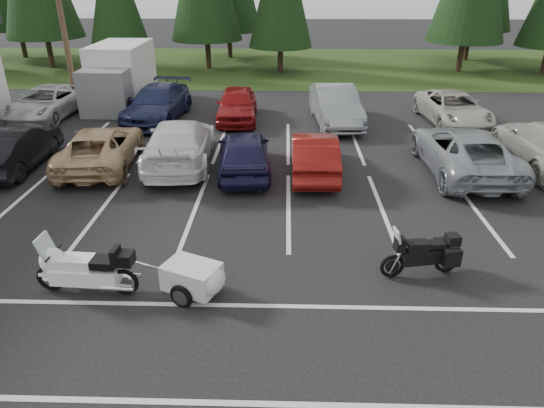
{
  "coord_description": "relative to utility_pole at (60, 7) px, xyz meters",
  "views": [
    {
      "loc": [
        0.38,
        -11.54,
        6.26
      ],
      "look_at": [
        0.07,
        -0.5,
        0.88
      ],
      "focal_mm": 32.0,
      "sensor_mm": 36.0,
      "label": 1
    }
  ],
  "objects": [
    {
      "name": "adventure_motorcycle",
      "position": [
        13.44,
        -14.25,
        -4.07
      ],
      "size": [
        2.15,
        1.08,
        1.25
      ],
      "primitive_type": null,
      "rotation": [
        0.0,
        0.0,
        0.18
      ],
      "color": "black",
      "rests_on": "ground"
    },
    {
      "name": "car_far_2",
      "position": [
        8.19,
        -1.92,
        -3.96
      ],
      "size": [
        1.92,
        4.39,
        1.47
      ],
      "primitive_type": "imported",
      "rotation": [
        0.0,
        0.0,
        0.04
      ],
      "color": "maroon",
      "rests_on": "ground"
    },
    {
      "name": "box_truck",
      "position": [
        2.0,
        0.5,
        -3.25
      ],
      "size": [
        2.4,
        5.6,
        2.9
      ],
      "primitive_type": null,
      "color": "silver",
      "rests_on": "ground"
    },
    {
      "name": "ground",
      "position": [
        10.0,
        -12.0,
        -4.7
      ],
      "size": [
        120.0,
        120.0,
        0.0
      ],
      "primitive_type": "plane",
      "color": "black",
      "rests_on": "ground"
    },
    {
      "name": "car_far_4",
      "position": [
        17.84,
        -2.13,
        -4.02
      ],
      "size": [
        2.66,
        5.04,
        1.35
      ],
      "primitive_type": "imported",
      "rotation": [
        0.0,
        0.0,
        0.09
      ],
      "color": "#B5AFA6",
      "rests_on": "ground"
    },
    {
      "name": "car_far_0",
      "position": [
        -0.67,
        -1.64,
        -4.01
      ],
      "size": [
        2.68,
        5.13,
        1.38
      ],
      "primitive_type": "imported",
      "rotation": [
        0.0,
        0.0,
        -0.08
      ],
      "color": "silver",
      "rests_on": "ground"
    },
    {
      "name": "car_near_1",
      "position": [
        1.1,
        -8.03,
        -3.96
      ],
      "size": [
        1.7,
        4.51,
        1.47
      ],
      "primitive_type": "imported",
      "rotation": [
        0.0,
        0.0,
        3.18
      ],
      "color": "black",
      "rests_on": "ground"
    },
    {
      "name": "touring_motorcycle",
      "position": [
        6.21,
        -15.13,
        -4.01
      ],
      "size": [
        2.51,
        0.9,
        1.37
      ],
      "primitive_type": null,
      "rotation": [
        0.0,
        0.0,
        -0.06
      ],
      "color": "white",
      "rests_on": "ground"
    },
    {
      "name": "car_near_3",
      "position": [
        6.69,
        -7.48,
        -3.91
      ],
      "size": [
        2.59,
        5.56,
        1.57
      ],
      "primitive_type": "imported",
      "rotation": [
        0.0,
        0.0,
        3.21
      ],
      "color": "white",
      "rests_on": "ground"
    },
    {
      "name": "car_far_1",
      "position": [
        4.57,
        -2.0,
        -3.94
      ],
      "size": [
        2.6,
        5.41,
        1.52
      ],
      "primitive_type": "imported",
      "rotation": [
        0.0,
        0.0,
        -0.09
      ],
      "color": "#1B1F43",
      "rests_on": "ground"
    },
    {
      "name": "grass_strip",
      "position": [
        10.0,
        12.0,
        -4.69
      ],
      "size": [
        80.0,
        16.0,
        0.01
      ],
      "primitive_type": "cube",
      "color": "#233A12",
      "rests_on": "ground"
    },
    {
      "name": "car_near_2",
      "position": [
        3.98,
        -7.75,
        -4.01
      ],
      "size": [
        2.76,
        5.16,
        1.38
      ],
      "primitive_type": "imported",
      "rotation": [
        0.0,
        0.0,
        3.24
      ],
      "color": "tan",
      "rests_on": "ground"
    },
    {
      "name": "cargo_trailer",
      "position": [
        8.46,
        -15.14,
        -4.32
      ],
      "size": [
        1.86,
        1.5,
        0.75
      ],
      "primitive_type": null,
      "rotation": [
        0.0,
        0.0,
        -0.41
      ],
      "color": "silver",
      "rests_on": "ground"
    },
    {
      "name": "car_near_4",
      "position": [
        9.01,
        -8.24,
        -3.97
      ],
      "size": [
        2.08,
        4.4,
        1.45
      ],
      "primitive_type": "imported",
      "rotation": [
        0.0,
        0.0,
        3.23
      ],
      "color": "#191639",
      "rests_on": "ground"
    },
    {
      "name": "lake_water",
      "position": [
        14.0,
        43.0,
        -4.7
      ],
      "size": [
        70.0,
        50.0,
        0.02
      ],
      "primitive_type": "cube",
      "color": "gray",
      "rests_on": "ground"
    },
    {
      "name": "car_near_6",
      "position": [
        16.39,
        -7.99,
        -3.93
      ],
      "size": [
        2.58,
        5.51,
        1.53
      ],
      "primitive_type": "imported",
      "rotation": [
        0.0,
        0.0,
        3.15
      ],
      "color": "gray",
      "rests_on": "ground"
    },
    {
      "name": "stall_markings",
      "position": [
        10.0,
        -10.0,
        -4.69
      ],
      "size": [
        32.0,
        16.0,
        0.01
      ],
      "primitive_type": "cube",
      "color": "silver",
      "rests_on": "ground"
    },
    {
      "name": "utility_pole",
      "position": [
        0.0,
        0.0,
        0.0
      ],
      "size": [
        1.6,
        0.26,
        9.0
      ],
      "color": "#473321",
      "rests_on": "ground"
    },
    {
      "name": "car_near_5",
      "position": [
        11.35,
        -8.27,
        -4.0
      ],
      "size": [
        1.48,
        4.22,
        1.39
      ],
      "primitive_type": "imported",
      "rotation": [
        0.0,
        0.0,
        3.14
      ],
      "color": "maroon",
      "rests_on": "ground"
    },
    {
      "name": "car_far_3",
      "position": [
        12.6,
        -2.36,
        -3.88
      ],
      "size": [
        2.16,
        5.08,
        1.63
      ],
      "primitive_type": "imported",
      "rotation": [
        0.0,
        0.0,
        0.09
      ],
      "color": "gray",
      "rests_on": "ground"
    }
  ]
}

